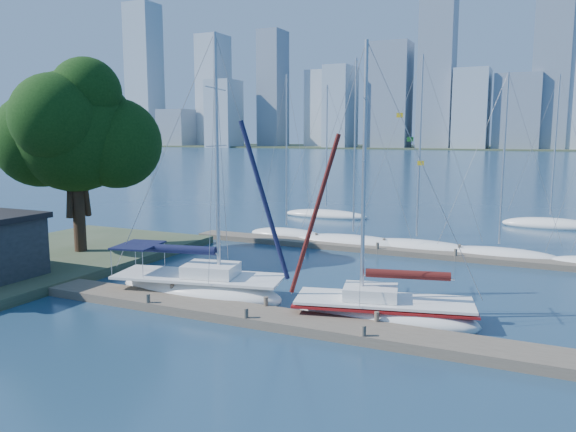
% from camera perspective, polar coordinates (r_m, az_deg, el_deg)
% --- Properties ---
extents(ground, '(700.00, 700.00, 0.00)m').
position_cam_1_polar(ground, '(24.32, -3.23, -10.56)').
color(ground, '#17324C').
rests_on(ground, ground).
extents(near_dock, '(26.00, 2.00, 0.40)m').
position_cam_1_polar(near_dock, '(24.26, -3.23, -10.11)').
color(near_dock, brown).
rests_on(near_dock, ground).
extents(far_dock, '(30.00, 1.80, 0.36)m').
position_cam_1_polar(far_dock, '(38.15, 10.84, -3.46)').
color(far_dock, brown).
rests_on(far_dock, ground).
extents(shore, '(12.00, 22.00, 0.50)m').
position_cam_1_polar(shore, '(37.09, -24.83, -4.32)').
color(shore, '#38472D').
rests_on(shore, ground).
extents(far_shore, '(800.00, 100.00, 1.50)m').
position_cam_1_polar(far_shore, '(340.57, 23.05, 6.31)').
color(far_shore, '#38472D').
rests_on(far_shore, ground).
extents(tree, '(9.81, 8.92, 12.40)m').
position_cam_1_polar(tree, '(37.38, -20.85, 8.28)').
color(tree, black).
rests_on(tree, ground).
extents(sailboat_navy, '(9.30, 4.59, 13.09)m').
position_cam_1_polar(sailboat_navy, '(27.86, -9.02, -6.11)').
color(sailboat_navy, white).
rests_on(sailboat_navy, ground).
extents(sailboat_maroon, '(8.36, 4.35, 12.17)m').
position_cam_1_polar(sailboat_maroon, '(24.34, 9.66, -8.28)').
color(sailboat_maroon, white).
rests_on(sailboat_maroon, ground).
extents(bg_boat_0, '(6.36, 4.23, 12.59)m').
position_cam_1_polar(bg_boat_0, '(43.25, -0.14, -1.82)').
color(bg_boat_0, white).
rests_on(bg_boat_0, ground).
extents(bg_boat_1, '(9.09, 4.03, 13.37)m').
position_cam_1_polar(bg_boat_1, '(40.07, 6.64, -2.68)').
color(bg_boat_1, white).
rests_on(bg_boat_1, ground).
extents(bg_boat_2, '(8.54, 2.73, 13.34)m').
position_cam_1_polar(bg_boat_2, '(39.13, 12.92, -3.10)').
color(bg_boat_2, white).
rests_on(bg_boat_2, ground).
extents(bg_boat_3, '(7.93, 4.35, 11.93)m').
position_cam_1_polar(bg_boat_3, '(38.25, 20.60, -3.72)').
color(bg_boat_3, white).
rests_on(bg_boat_3, ground).
extents(bg_boat_6, '(8.39, 2.66, 12.73)m').
position_cam_1_polar(bg_boat_6, '(53.76, 3.88, 0.14)').
color(bg_boat_6, white).
rests_on(bg_boat_6, ground).
extents(bg_boat_7, '(7.97, 5.46, 13.12)m').
position_cam_1_polar(bg_boat_7, '(52.58, 25.05, -0.77)').
color(bg_boat_7, white).
rests_on(bg_boat_7, ground).
extents(skyline, '(502.66, 51.31, 116.62)m').
position_cam_1_polar(skyline, '(312.18, 26.66, 12.68)').
color(skyline, '#8399A9').
rests_on(skyline, ground).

